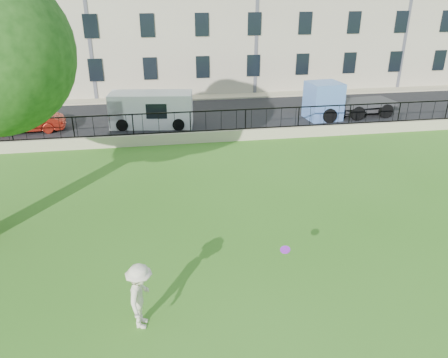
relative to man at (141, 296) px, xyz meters
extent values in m
plane|color=#35701A|center=(2.50, 1.64, -0.89)|extent=(120.00, 120.00, 0.00)
cube|color=tan|center=(2.50, 13.64, -0.59)|extent=(50.00, 0.40, 0.60)
cube|color=black|center=(2.50, 13.64, -0.26)|extent=(50.00, 0.05, 0.06)
cube|color=black|center=(2.50, 13.64, 0.81)|extent=(50.00, 0.05, 0.06)
cube|color=black|center=(2.50, 18.34, -0.88)|extent=(60.00, 9.00, 0.01)
cube|color=tan|center=(2.50, 23.54, -0.83)|extent=(60.00, 1.40, 0.12)
cube|color=beige|center=(2.50, 29.24, 5.61)|extent=(56.00, 10.00, 13.00)
imported|color=beige|center=(0.00, 0.00, 0.00)|extent=(0.87, 1.26, 1.78)
cylinder|color=purple|center=(3.80, 0.59, 0.56)|extent=(0.30, 0.30, 0.12)
imported|color=#A92214|center=(-6.62, 17.04, -0.21)|extent=(4.19, 1.71, 1.35)
cube|color=white|center=(0.50, 17.04, 0.12)|extent=(5.03, 2.52, 2.02)
cube|color=#5D8ADB|center=(12.92, 17.04, 0.26)|extent=(5.68, 2.54, 2.31)
camera|label=1|loc=(0.62, -8.76, 6.96)|focal=35.00mm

